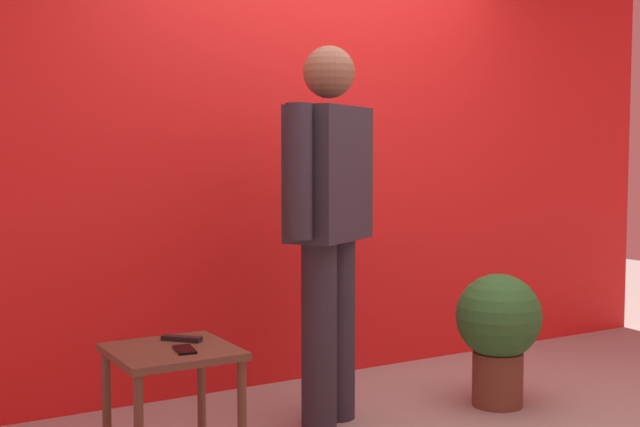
{
  "coord_description": "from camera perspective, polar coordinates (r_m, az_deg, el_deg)",
  "views": [
    {
      "loc": [
        -2.4,
        -2.75,
        1.3
      ],
      "look_at": [
        -0.45,
        0.55,
        1.02
      ],
      "focal_mm": 46.02,
      "sensor_mm": 36.0,
      "label": 1
    }
  ],
  "objects": [
    {
      "name": "standing_person",
      "position": [
        3.88,
        0.61,
        -0.11
      ],
      "size": [
        0.66,
        0.48,
        1.81
      ],
      "color": "#2D2D38",
      "rests_on": "ground_plane"
    },
    {
      "name": "cell_phone",
      "position": [
        3.29,
        -9.39,
        -9.31
      ],
      "size": [
        0.09,
        0.15,
        0.01
      ],
      "primitive_type": "cube",
      "rotation": [
        0.0,
        0.0,
        -0.17
      ],
      "color": "black",
      "rests_on": "side_table"
    },
    {
      "name": "back_wall_red",
      "position": [
        4.79,
        -0.43,
        7.73
      ],
      "size": [
        5.33,
        0.12,
        3.2
      ],
      "primitive_type": "cube",
      "color": "red",
      "rests_on": "ground_plane"
    },
    {
      "name": "tv_remote",
      "position": [
        3.46,
        -9.6,
        -8.57
      ],
      "size": [
        0.15,
        0.16,
        0.02
      ],
      "primitive_type": "cube",
      "rotation": [
        0.0,
        0.0,
        0.73
      ],
      "color": "black",
      "rests_on": "side_table"
    },
    {
      "name": "potted_plant",
      "position": [
        4.35,
        12.3,
        -7.77
      ],
      "size": [
        0.44,
        0.44,
        0.69
      ],
      "color": "brown",
      "rests_on": "ground_plane"
    },
    {
      "name": "side_table",
      "position": [
        3.37,
        -10.23,
        -10.66
      ],
      "size": [
        0.47,
        0.47,
        0.53
      ],
      "color": "brown",
      "rests_on": "ground_plane"
    }
  ]
}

